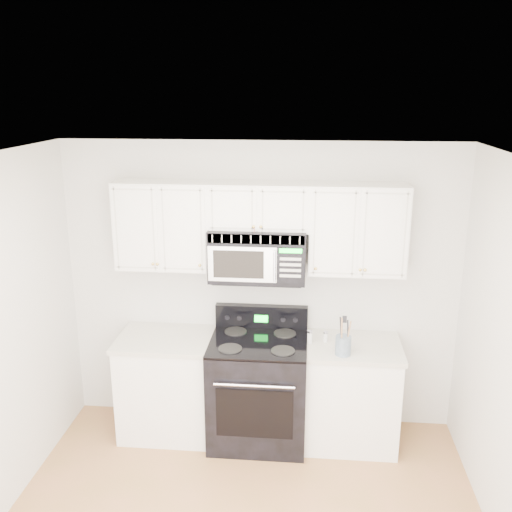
# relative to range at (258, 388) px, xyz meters

# --- Properties ---
(room) EXTENTS (3.51, 3.51, 2.61)m
(room) POSITION_rel_range_xyz_m (-0.01, -1.40, 0.82)
(room) COLOR #A46848
(room) RESTS_ON ground
(base_cabinet_left) EXTENTS (0.86, 0.65, 0.92)m
(base_cabinet_left) POSITION_rel_range_xyz_m (-0.81, 0.04, -0.06)
(base_cabinet_left) COLOR white
(base_cabinet_left) RESTS_ON ground
(base_cabinet_right) EXTENTS (0.86, 0.65, 0.92)m
(base_cabinet_right) POSITION_rel_range_xyz_m (0.79, 0.04, -0.06)
(base_cabinet_right) COLOR white
(base_cabinet_right) RESTS_ON ground
(range) EXTENTS (0.83, 0.75, 1.14)m
(range) POSITION_rel_range_xyz_m (0.00, 0.00, 0.00)
(range) COLOR black
(range) RESTS_ON ground
(upper_cabinets) EXTENTS (2.44, 0.37, 0.75)m
(upper_cabinets) POSITION_rel_range_xyz_m (-0.01, 0.18, 1.45)
(upper_cabinets) COLOR white
(upper_cabinets) RESTS_ON ground
(microwave) EXTENTS (0.81, 0.45, 0.45)m
(microwave) POSITION_rel_range_xyz_m (-0.02, 0.14, 1.19)
(microwave) COLOR black
(microwave) RESTS_ON ground
(utensil_crock) EXTENTS (0.13, 0.13, 0.34)m
(utensil_crock) POSITION_rel_range_xyz_m (0.71, -0.16, 0.52)
(utensil_crock) COLOR gray
(utensil_crock) RESTS_ON base_cabinet_right
(shaker_salt) EXTENTS (0.05, 0.05, 0.11)m
(shaker_salt) POSITION_rel_range_xyz_m (0.44, 0.04, 0.49)
(shaker_salt) COLOR silver
(shaker_salt) RESTS_ON base_cabinet_right
(shaker_pepper) EXTENTS (0.04, 0.04, 0.10)m
(shaker_pepper) POSITION_rel_range_xyz_m (0.57, 0.06, 0.48)
(shaker_pepper) COLOR silver
(shaker_pepper) RESTS_ON base_cabinet_right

